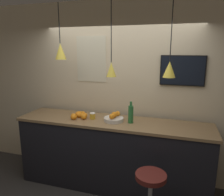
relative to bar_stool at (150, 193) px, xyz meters
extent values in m
cube|color=beige|center=(-0.69, 1.13, 0.96)|extent=(8.00, 0.06, 2.90)
cube|color=black|center=(-0.69, 0.68, 0.04)|extent=(2.89, 0.62, 1.05)
cube|color=olive|center=(-0.69, 0.68, 0.59)|extent=(2.93, 0.66, 0.04)
cylinder|color=#5B1E19|center=(0.00, 0.00, 0.22)|extent=(0.36, 0.36, 0.06)
cylinder|color=beige|center=(-0.66, 0.67, 0.63)|extent=(0.29, 0.29, 0.05)
sphere|color=orange|center=(-0.66, 0.73, 0.70)|extent=(0.07, 0.07, 0.07)
sphere|color=orange|center=(-0.65, 0.68, 0.70)|extent=(0.08, 0.08, 0.08)
sphere|color=orange|center=(-0.62, 0.77, 0.70)|extent=(0.08, 0.08, 0.08)
sphere|color=orange|center=(-0.66, 0.60, 0.70)|extent=(0.08, 0.08, 0.08)
sphere|color=orange|center=(-1.27, 0.71, 0.64)|extent=(0.07, 0.07, 0.07)
sphere|color=orange|center=(-1.26, 0.69, 0.65)|extent=(0.08, 0.08, 0.08)
sphere|color=orange|center=(-1.11, 0.61, 0.65)|extent=(0.08, 0.08, 0.08)
sphere|color=orange|center=(-1.25, 0.71, 0.65)|extent=(0.08, 0.08, 0.08)
sphere|color=orange|center=(-1.25, 0.72, 0.65)|extent=(0.09, 0.09, 0.09)
sphere|color=orange|center=(-1.25, 0.57, 0.64)|extent=(0.07, 0.07, 0.07)
sphere|color=orange|center=(-1.14, 0.72, 0.64)|extent=(0.07, 0.07, 0.07)
sphere|color=orange|center=(-1.20, 0.74, 0.65)|extent=(0.09, 0.09, 0.09)
sphere|color=orange|center=(-1.29, 0.60, 0.65)|extent=(0.08, 0.08, 0.08)
sphere|color=orange|center=(-1.23, 0.67, 0.64)|extent=(0.07, 0.07, 0.07)
sphere|color=orange|center=(-1.24, 0.75, 0.65)|extent=(0.08, 0.08, 0.08)
sphere|color=orange|center=(-1.18, 0.68, 0.64)|extent=(0.07, 0.07, 0.07)
sphere|color=orange|center=(-1.27, 0.56, 0.65)|extent=(0.08, 0.08, 0.08)
cylinder|color=#286B33|center=(-0.40, 0.67, 0.73)|extent=(0.08, 0.08, 0.25)
cylinder|color=#286B33|center=(-0.40, 0.67, 0.89)|extent=(0.03, 0.03, 0.06)
cylinder|color=gold|center=(-1.00, 0.67, 0.65)|extent=(0.08, 0.08, 0.09)
cylinder|color=white|center=(-1.00, 0.67, 0.70)|extent=(0.09, 0.09, 0.01)
cylinder|color=black|center=(-1.48, 0.65, 2.03)|extent=(0.01, 0.01, 0.57)
cone|color=yellow|center=(-1.48, 0.65, 1.62)|extent=(0.17, 0.17, 0.24)
sphere|color=#F9EFCC|center=(-1.48, 0.65, 1.53)|extent=(0.04, 0.04, 0.04)
cylinder|color=black|center=(-0.69, 0.65, 1.90)|extent=(0.01, 0.01, 0.83)
cone|color=yellow|center=(-0.69, 0.65, 1.38)|extent=(0.14, 0.14, 0.20)
sphere|color=#F9EFCC|center=(-0.69, 0.65, 1.30)|extent=(0.04, 0.04, 0.04)
cylinder|color=black|center=(0.11, 0.65, 1.91)|extent=(0.01, 0.01, 0.81)
cone|color=yellow|center=(0.11, 0.65, 1.40)|extent=(0.17, 0.17, 0.21)
sphere|color=#F9EFCC|center=(0.11, 0.65, 1.32)|extent=(0.04, 0.04, 0.04)
cube|color=black|center=(0.28, 1.08, 1.35)|extent=(0.64, 0.04, 0.44)
cube|color=black|center=(0.28, 1.06, 1.35)|extent=(0.61, 0.01, 0.41)
cube|color=beige|center=(-1.17, 1.09, 1.49)|extent=(0.51, 0.01, 0.75)
camera|label=1|loc=(0.24, -2.30, 1.67)|focal=35.00mm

